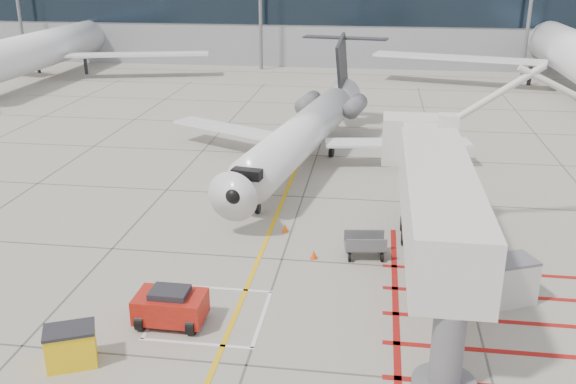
# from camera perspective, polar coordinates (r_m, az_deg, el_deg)

# --- Properties ---
(ground_plane) EXTENTS (260.00, 260.00, 0.00)m
(ground_plane) POSITION_cam_1_polar(r_m,az_deg,el_deg) (25.48, -1.92, -9.97)
(ground_plane) COLOR gray
(ground_plane) RESTS_ON ground
(regional_jet) EXTENTS (25.57, 30.17, 7.08)m
(regional_jet) POSITION_cam_1_polar(r_m,az_deg,el_deg) (38.62, 0.44, 6.40)
(regional_jet) COLOR silver
(regional_jet) RESTS_ON ground_plane
(jet_bridge) EXTENTS (8.33, 17.52, 7.00)m
(jet_bridge) POSITION_cam_1_polar(r_m,az_deg,el_deg) (25.28, 13.14, -1.93)
(jet_bridge) COLOR silver
(jet_bridge) RESTS_ON ground_plane
(pushback_tug) EXTENTS (2.56, 1.61, 1.48)m
(pushback_tug) POSITION_cam_1_polar(r_m,az_deg,el_deg) (24.33, -10.40, -9.89)
(pushback_tug) COLOR #A51910
(pushback_tug) RESTS_ON ground_plane
(spill_bin) EXTENTS (1.88, 1.61, 1.37)m
(spill_bin) POSITION_cam_1_polar(r_m,az_deg,el_deg) (22.99, -18.74, -12.85)
(spill_bin) COLOR yellow
(spill_bin) RESTS_ON ground_plane
(baggage_cart) EXTENTS (1.96, 1.38, 1.15)m
(baggage_cart) POSITION_cam_1_polar(r_m,az_deg,el_deg) (29.13, 6.86, -4.74)
(baggage_cart) COLOR #4F5054
(baggage_cart) RESTS_ON ground_plane
(ground_power_unit) EXTENTS (2.64, 2.14, 1.81)m
(ground_power_unit) POSITION_cam_1_polar(r_m,az_deg,el_deg) (26.63, 18.65, -7.48)
(ground_power_unit) COLOR beige
(ground_power_unit) RESTS_ON ground_plane
(cone_nose) EXTENTS (0.32, 0.32, 0.44)m
(cone_nose) POSITION_cam_1_polar(r_m,az_deg,el_deg) (31.63, -0.27, -3.20)
(cone_nose) COLOR #EE5D0C
(cone_nose) RESTS_ON ground_plane
(cone_side) EXTENTS (0.31, 0.31, 0.43)m
(cone_side) POSITION_cam_1_polar(r_m,az_deg,el_deg) (28.97, 2.30, -5.54)
(cone_side) COLOR #DC420B
(cone_side) RESTS_ON ground_plane
(terminal_building) EXTENTS (180.00, 28.00, 14.00)m
(terminal_building) POSITION_cam_1_polar(r_m,az_deg,el_deg) (92.03, 12.32, 16.27)
(terminal_building) COLOR gray
(terminal_building) RESTS_ON ground_plane
(terminal_glass_band) EXTENTS (180.00, 0.10, 6.00)m
(terminal_glass_band) POSITION_cam_1_polar(r_m,az_deg,el_deg) (77.99, 13.04, 16.30)
(terminal_glass_band) COLOR black
(terminal_glass_band) RESTS_ON ground_plane
(bg_aircraft_b) EXTENTS (34.60, 38.45, 11.53)m
(bg_aircraft_b) POSITION_cam_1_polar(r_m,az_deg,el_deg) (76.97, -20.53, 13.84)
(bg_aircraft_b) COLOR silver
(bg_aircraft_b) RESTS_ON ground_plane
(bg_aircraft_c) EXTENTS (39.10, 43.45, 13.03)m
(bg_aircraft_c) POSITION_cam_1_polar(r_m,az_deg,el_deg) (70.52, 24.26, 13.48)
(bg_aircraft_c) COLOR silver
(bg_aircraft_c) RESTS_ON ground_plane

